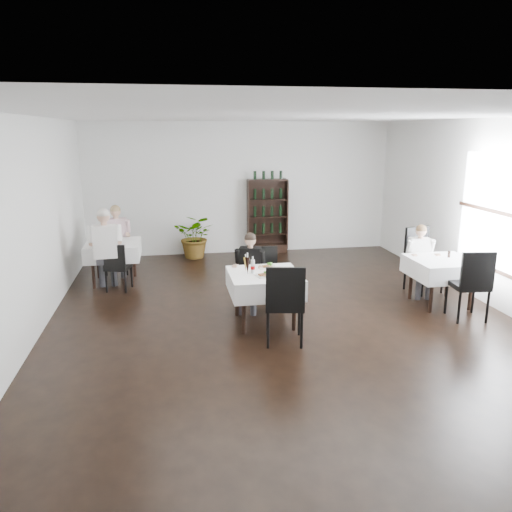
{
  "coord_description": "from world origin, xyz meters",
  "views": [
    {
      "loc": [
        -1.63,
        -6.88,
        2.8
      ],
      "look_at": [
        -0.39,
        0.2,
        0.98
      ],
      "focal_mm": 35.0,
      "sensor_mm": 36.0,
      "label": 1
    }
  ],
  "objects_px": {
    "main_table": "(264,283)",
    "diner_main": "(250,266)",
    "wine_shelf": "(267,217)",
    "potted_tree": "(196,236)"
  },
  "relations": [
    {
      "from": "wine_shelf",
      "to": "main_table",
      "type": "distance_m",
      "value": 4.41
    },
    {
      "from": "main_table",
      "to": "diner_main",
      "type": "relative_size",
      "value": 0.82
    },
    {
      "from": "potted_tree",
      "to": "diner_main",
      "type": "xyz_separation_m",
      "value": [
        0.65,
        -3.54,
        0.23
      ]
    },
    {
      "from": "wine_shelf",
      "to": "potted_tree",
      "type": "relative_size",
      "value": 1.77
    },
    {
      "from": "wine_shelf",
      "to": "main_table",
      "type": "height_order",
      "value": "wine_shelf"
    },
    {
      "from": "main_table",
      "to": "potted_tree",
      "type": "relative_size",
      "value": 1.04
    },
    {
      "from": "main_table",
      "to": "potted_tree",
      "type": "bearing_deg",
      "value": 100.62
    },
    {
      "from": "main_table",
      "to": "diner_main",
      "type": "bearing_deg",
      "value": 101.96
    },
    {
      "from": "main_table",
      "to": "diner_main",
      "type": "distance_m",
      "value": 0.6
    },
    {
      "from": "wine_shelf",
      "to": "diner_main",
      "type": "height_order",
      "value": "wine_shelf"
    }
  ]
}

